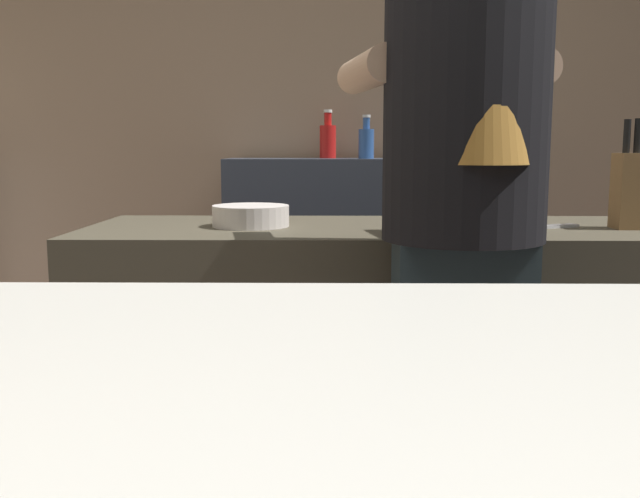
{
  "coord_description": "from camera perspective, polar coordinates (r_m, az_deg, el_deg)",
  "views": [
    {
      "loc": [
        -0.04,
        -1.27,
        1.13
      ],
      "look_at": [
        -0.04,
        -0.75,
        1.05
      ],
      "focal_mm": 39.73,
      "sensor_mm": 36.0,
      "label": 1
    }
  ],
  "objects": [
    {
      "name": "bartender",
      "position": [
        1.51,
        11.54,
        3.14
      ],
      "size": [
        0.47,
        0.54,
        1.72
      ],
      "rotation": [
        0.0,
        0.0,
        1.75
      ],
      "color": "#253338",
      "rests_on": "ground"
    },
    {
      "name": "bottle_soy",
      "position": [
        3.15,
        3.75,
        8.61
      ],
      "size": [
        0.07,
        0.07,
        0.19
      ],
      "color": "#2F5599",
      "rests_on": "back_shelf"
    },
    {
      "name": "bottle_vinegar",
      "position": [
        3.28,
        0.64,
        8.81
      ],
      "size": [
        0.08,
        0.08,
        0.22
      ],
      "color": "red",
      "rests_on": "back_shelf"
    },
    {
      "name": "prep_counter",
      "position": [
        2.08,
        11.62,
        -10.8
      ],
      "size": [
        2.1,
        0.6,
        0.92
      ],
      "primitive_type": "cube",
      "color": "#474133",
      "rests_on": "ground"
    },
    {
      "name": "chefs_knife",
      "position": [
        1.98,
        17.25,
        1.7
      ],
      "size": [
        0.23,
        0.12,
        0.01
      ],
      "primitive_type": "cube",
      "rotation": [
        0.0,
        0.0,
        0.38
      ],
      "color": "silver",
      "rests_on": "prep_counter"
    },
    {
      "name": "back_shelf",
      "position": [
        3.24,
        1.47,
        -2.28
      ],
      "size": [
        1.0,
        0.36,
        1.08
      ],
      "primitive_type": "cube",
      "color": "#313743",
      "rests_on": "ground"
    },
    {
      "name": "knife_block",
      "position": [
        2.05,
        23.99,
        4.47
      ],
      "size": [
        0.1,
        0.08,
        0.29
      ],
      "color": "brown",
      "rests_on": "prep_counter"
    },
    {
      "name": "mixing_bowl",
      "position": [
        1.95,
        -5.6,
        2.68
      ],
      "size": [
        0.21,
        0.21,
        0.06
      ],
      "primitive_type": "cylinder",
      "color": "silver",
      "rests_on": "prep_counter"
    },
    {
      "name": "wall_back",
      "position": [
        3.48,
        1.4,
        11.82
      ],
      "size": [
        5.2,
        0.1,
        2.7
      ],
      "primitive_type": "cube",
      "color": "#95775E",
      "rests_on": "ground"
    }
  ]
}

